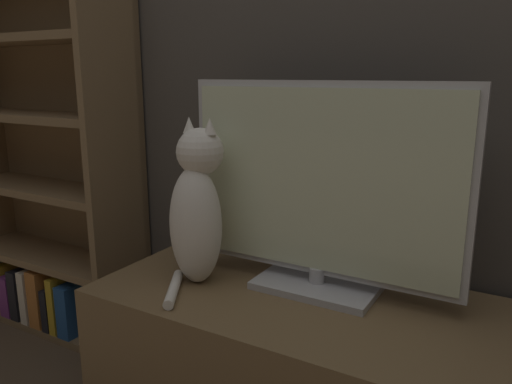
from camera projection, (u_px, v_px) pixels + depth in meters
The scene contains 4 objects.
tv_stand at pixel (309, 377), 1.39m from camera, with size 1.19×0.55×0.47m.
tv at pixel (320, 191), 1.34m from camera, with size 0.78×0.20×0.57m.
cat at pixel (197, 209), 1.40m from camera, with size 0.16×0.29×0.47m.
bookshelf at pixel (50, 176), 2.06m from camera, with size 0.85×0.28×1.49m.
Camera 1 is at (0.49, -0.23, 1.06)m, focal length 35.00 mm.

